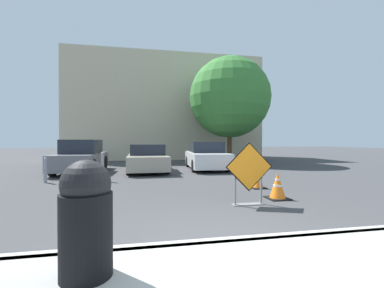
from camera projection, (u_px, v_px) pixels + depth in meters
ground_plane at (164, 169)px, 13.28m from camera, size 96.00×96.00×0.00m
curb_lip at (226, 245)px, 3.47m from camera, size 28.49×0.20×0.14m
road_closed_sign at (249, 172)px, 5.88m from camera, size 1.13×0.20×1.45m
traffic_cone_nearest at (278, 186)px, 6.54m from camera, size 0.54×0.54×0.67m
traffic_cone_second at (258, 179)px, 8.02m from camera, size 0.45×0.45×0.59m
traffic_cone_third at (247, 173)px, 9.46m from camera, size 0.39×0.39×0.61m
traffic_cone_fourth at (240, 167)px, 10.98m from camera, size 0.41×0.41×0.76m
parked_car_nearest at (81, 157)px, 12.08m from camera, size 1.98×4.12×1.54m
parked_car_second at (147, 159)px, 12.68m from camera, size 1.91×4.41×1.31m
parked_car_third at (206, 156)px, 13.53m from camera, size 2.08×4.30×1.44m
trash_bin at (86, 217)px, 2.52m from camera, size 0.51×0.51×1.15m
bollard_nearest at (103, 166)px, 9.44m from camera, size 0.12×0.12×1.07m
bollard_second at (45, 169)px, 9.07m from camera, size 0.12×0.12×0.90m
building_facade_backdrop at (165, 109)px, 22.30m from camera, size 15.68×5.00×8.48m
street_tree_behind_lot at (230, 98)px, 17.62m from camera, size 5.53×5.53×7.24m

